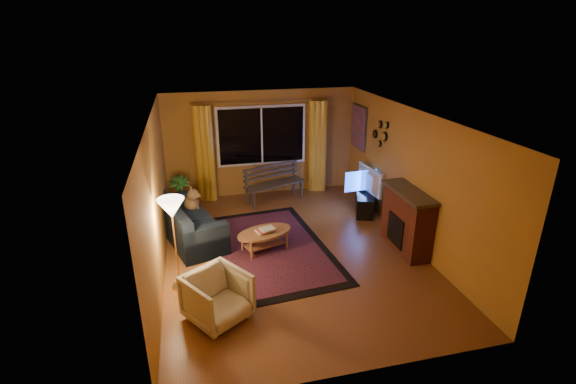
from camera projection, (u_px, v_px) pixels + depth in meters
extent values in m
cube|color=brown|center=(292.00, 251.00, 7.67)|extent=(4.50, 6.00, 0.02)
cube|color=white|center=(292.00, 115.00, 6.74)|extent=(4.50, 6.00, 0.02)
cube|color=#B87A2F|center=(261.00, 143.00, 9.93)|extent=(4.50, 0.02, 2.50)
cube|color=#B87A2F|center=(156.00, 199.00, 6.72)|extent=(0.02, 6.00, 2.50)
cube|color=#B87A2F|center=(411.00, 177.00, 7.70)|extent=(0.02, 6.00, 2.50)
cube|color=black|center=(262.00, 136.00, 9.79)|extent=(2.00, 0.02, 1.30)
cylinder|color=#BF8C3F|center=(261.00, 102.00, 9.46)|extent=(3.20, 0.03, 0.03)
cylinder|color=gold|center=(205.00, 154.00, 9.56)|extent=(0.36, 0.36, 2.24)
cylinder|color=gold|center=(317.00, 147.00, 10.15)|extent=(0.36, 0.36, 2.24)
cube|color=#382F24|center=(275.00, 192.00, 9.78)|extent=(1.49, 0.87, 0.43)
imported|color=#235B1E|center=(180.00, 195.00, 9.12)|extent=(0.51, 0.51, 0.83)
cube|color=black|center=(190.00, 220.00, 7.97)|extent=(1.37, 2.10, 0.79)
imported|color=beige|center=(217.00, 295.00, 5.75)|extent=(1.03, 1.02, 0.79)
cylinder|color=#BF8C3F|center=(175.00, 245.00, 6.33)|extent=(0.27, 0.27, 1.52)
cube|color=maroon|center=(268.00, 248.00, 7.75)|extent=(2.37, 3.46, 0.02)
cylinder|color=#A26940|center=(265.00, 241.00, 7.63)|extent=(1.32, 1.32, 0.38)
cube|color=black|center=(364.00, 202.00, 9.25)|extent=(0.71, 1.12, 0.44)
imported|color=black|center=(366.00, 180.00, 9.07)|extent=(0.21, 0.99, 0.57)
cube|color=maroon|center=(407.00, 222.00, 7.55)|extent=(0.40, 1.20, 1.10)
cube|color=#CE490E|center=(359.00, 127.00, 9.75)|extent=(0.04, 0.76, 0.96)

